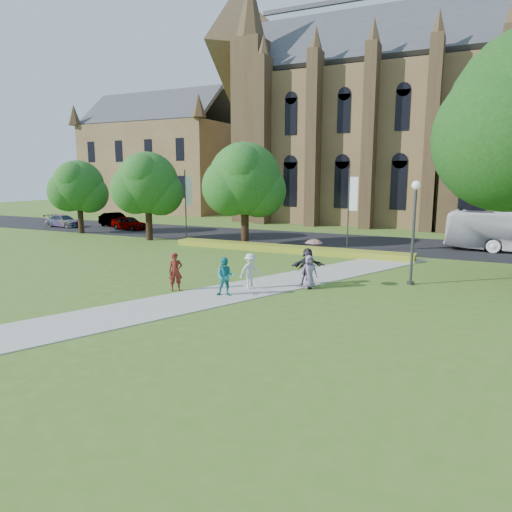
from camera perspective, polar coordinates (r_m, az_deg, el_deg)
The scene contains 22 objects.
ground at distance 20.84m, azimuth -4.59°, elevation -5.26°, with size 160.00×160.00×0.00m, color #44661E.
road at distance 39.12m, azimuth 10.18°, elevation 1.80°, with size 160.00×10.00×0.02m, color black.
footpath at distance 21.68m, azimuth -3.27°, elevation -4.59°, with size 3.20×30.00×0.04m, color #B2B2A8.
flower_hedge at distance 33.32m, azimuth 3.76°, elevation 0.90°, with size 18.00×1.40×0.45m, color gold.
cathedral at distance 57.62m, azimuth 26.20°, elevation 16.49°, with size 52.60×18.25×28.00m.
building_west at distance 74.07m, azimuth -11.48°, elevation 12.68°, with size 22.00×14.00×18.30m.
streetlamp at distance 24.14m, azimuth 19.16°, elevation 4.26°, with size 0.44×0.44×5.24m.
street_tree_0 at distance 40.20m, azimuth -13.42°, elevation 8.86°, with size 5.20×5.20×7.50m.
street_tree_1 at distance 35.73m, azimuth -1.41°, elevation 9.58°, with size 5.60×5.60×8.05m.
street_tree_2 at distance 47.04m, azimuth -21.31°, elevation 8.16°, with size 4.80×4.80×6.95m.
banner_pole_0 at distance 33.63m, azimuth 11.67°, elevation 6.23°, with size 0.70×0.10×6.00m.
banner_pole_1 at distance 39.37m, azimuth -8.66°, elevation 6.84°, with size 0.70×0.10×6.00m.
car_0 at distance 48.63m, azimuth -15.60°, elevation 4.00°, with size 1.64×4.08×1.39m, color gray.
car_1 at distance 51.82m, azimuth -17.21°, elevation 4.34°, with size 1.60×4.60×1.52m, color gray.
car_2 at distance 53.69m, azimuth -22.93°, elevation 4.06°, with size 1.80×4.42×1.28m, color gray.
pedestrian_0 at distance 22.19m, azimuth -10.03°, elevation -1.93°, with size 0.66×0.44×1.82m, color #5D1B15.
pedestrian_1 at distance 20.90m, azimuth -3.86°, elevation -2.59°, with size 0.86×0.67×1.77m, color teal.
pedestrian_2 at distance 22.13m, azimuth -0.71°, elevation -1.91°, with size 1.12×0.64×1.74m, color silver.
pedestrian_3 at distance 22.79m, azimuth 6.33°, elevation -1.90°, with size 0.89×0.37×1.52m, color black.
pedestrian_4 at distance 22.46m, azimuth 6.66°, elevation -1.95°, with size 0.79×0.52×1.62m, color slate.
pedestrian_5 at distance 23.22m, azimuth 6.46°, elevation -1.27°, with size 1.72×0.55×1.85m, color #2B2932.
parasol at distance 22.28m, azimuth 7.24°, elevation 0.99°, with size 0.81×0.81×0.71m, color #C98EA0.
Camera 1 is at (10.09, -17.40, 5.47)m, focal length 32.00 mm.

